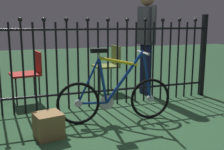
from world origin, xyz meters
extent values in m
plane|color=#254A2C|center=(0.00, 0.00, 0.00)|extent=(20.00, 20.00, 0.00)
cylinder|color=black|center=(-1.30, 0.66, 0.62)|extent=(0.03, 0.03, 1.24)
cylinder|color=black|center=(-1.15, 0.66, 0.62)|extent=(0.03, 0.03, 1.24)
sphere|color=black|center=(-1.15, 0.66, 1.27)|extent=(0.06, 0.06, 0.06)
cylinder|color=black|center=(-1.00, 0.66, 0.62)|extent=(0.03, 0.03, 1.24)
cylinder|color=black|center=(-0.85, 0.66, 0.62)|extent=(0.03, 0.03, 1.24)
sphere|color=black|center=(-0.85, 0.66, 1.27)|extent=(0.06, 0.06, 0.06)
cylinder|color=black|center=(-0.70, 0.66, 0.62)|extent=(0.03, 0.03, 1.24)
cylinder|color=black|center=(-0.55, 0.66, 0.62)|extent=(0.03, 0.03, 1.24)
sphere|color=black|center=(-0.55, 0.66, 1.27)|extent=(0.06, 0.06, 0.06)
cylinder|color=black|center=(-0.40, 0.66, 0.62)|extent=(0.03, 0.03, 1.24)
cylinder|color=black|center=(-0.24, 0.66, 0.62)|extent=(0.03, 0.03, 1.24)
sphere|color=black|center=(-0.24, 0.66, 1.27)|extent=(0.06, 0.06, 0.06)
cylinder|color=black|center=(-0.09, 0.66, 0.62)|extent=(0.03, 0.03, 1.24)
cylinder|color=black|center=(0.06, 0.66, 0.62)|extent=(0.03, 0.03, 1.24)
sphere|color=black|center=(0.06, 0.66, 1.27)|extent=(0.06, 0.06, 0.06)
cylinder|color=black|center=(0.21, 0.66, 0.62)|extent=(0.03, 0.03, 1.24)
cylinder|color=black|center=(0.36, 0.66, 0.62)|extent=(0.03, 0.03, 1.24)
sphere|color=black|center=(0.36, 0.66, 1.27)|extent=(0.06, 0.06, 0.06)
cylinder|color=black|center=(0.51, 0.66, 0.62)|extent=(0.03, 0.03, 1.24)
cylinder|color=black|center=(0.66, 0.66, 0.62)|extent=(0.03, 0.03, 1.24)
sphere|color=black|center=(0.66, 0.66, 1.27)|extent=(0.06, 0.06, 0.06)
cylinder|color=black|center=(0.81, 0.66, 0.62)|extent=(0.03, 0.03, 1.24)
cylinder|color=black|center=(0.96, 0.66, 0.62)|extent=(0.03, 0.03, 1.24)
sphere|color=black|center=(0.96, 0.66, 1.27)|extent=(0.06, 0.06, 0.06)
cylinder|color=black|center=(1.11, 0.66, 0.62)|extent=(0.03, 0.03, 1.24)
cylinder|color=black|center=(1.26, 0.66, 0.62)|extent=(0.03, 0.03, 1.24)
sphere|color=black|center=(1.26, 0.66, 1.27)|extent=(0.06, 0.06, 0.06)
cylinder|color=black|center=(1.41, 0.66, 0.62)|extent=(0.03, 0.03, 1.24)
cylinder|color=black|center=(1.56, 0.66, 0.62)|extent=(0.03, 0.03, 1.24)
sphere|color=black|center=(1.56, 0.66, 1.27)|extent=(0.06, 0.06, 0.06)
cylinder|color=black|center=(0.00, 0.66, 0.22)|extent=(3.50, 0.03, 0.03)
cylinder|color=black|center=(0.00, 0.66, 1.14)|extent=(3.50, 0.03, 0.03)
cube|color=black|center=(1.75, 0.66, 0.68)|extent=(0.07, 0.07, 1.37)
torus|color=black|center=(-0.55, 0.00, 0.27)|extent=(0.53, 0.10, 0.53)
cylinder|color=silver|center=(-0.55, 0.00, 0.27)|extent=(0.09, 0.04, 0.09)
torus|color=black|center=(0.37, -0.10, 0.27)|extent=(0.53, 0.10, 0.53)
cylinder|color=silver|center=(0.37, -0.10, 0.27)|extent=(0.09, 0.04, 0.09)
cylinder|color=navy|center=(0.03, -0.07, 0.57)|extent=(0.50, 0.09, 0.65)
cylinder|color=yellow|center=(-0.05, -0.06, 0.77)|extent=(0.49, 0.09, 0.14)
cylinder|color=navy|center=(-0.25, -0.03, 0.53)|extent=(0.13, 0.05, 0.57)
cylinder|color=navy|center=(-0.38, -0.02, 0.26)|extent=(0.36, 0.07, 0.04)
cylinder|color=navy|center=(-0.42, -0.01, 0.54)|extent=(0.28, 0.06, 0.56)
cylinder|color=navy|center=(0.32, -0.10, 0.58)|extent=(0.14, 0.05, 0.63)
cylinder|color=silver|center=(0.26, -0.09, 0.88)|extent=(0.03, 0.03, 0.02)
cylinder|color=silver|center=(0.26, -0.09, 0.87)|extent=(0.07, 0.40, 0.03)
cylinder|color=silver|center=(-0.29, -0.03, 0.85)|extent=(0.03, 0.03, 0.07)
cube|color=black|center=(-0.29, -0.03, 0.91)|extent=(0.21, 0.11, 0.05)
cylinder|color=silver|center=(-0.20, -0.04, 0.25)|extent=(0.18, 0.03, 0.18)
cylinder|color=black|center=(-1.25, 1.03, 0.22)|extent=(0.02, 0.02, 0.43)
cylinder|color=black|center=(-1.31, 1.37, 0.22)|extent=(0.02, 0.02, 0.43)
cylinder|color=black|center=(-0.92, 1.08, 0.22)|extent=(0.02, 0.02, 0.43)
cylinder|color=black|center=(-0.97, 1.42, 0.22)|extent=(0.02, 0.02, 0.43)
cube|color=#A51E19|center=(-1.11, 1.22, 0.45)|extent=(0.49, 0.49, 0.03)
cube|color=#A51E19|center=(-0.91, 1.25, 0.63)|extent=(0.09, 0.41, 0.33)
cylinder|color=black|center=(0.12, 1.28, 0.22)|extent=(0.02, 0.02, 0.45)
cylinder|color=black|center=(0.12, 1.61, 0.22)|extent=(0.02, 0.02, 0.45)
cylinder|color=black|center=(0.45, 1.29, 0.22)|extent=(0.02, 0.02, 0.45)
cylinder|color=black|center=(0.45, 1.62, 0.22)|extent=(0.02, 0.02, 0.45)
cube|color=olive|center=(0.29, 1.45, 0.46)|extent=(0.42, 0.42, 0.03)
cube|color=olive|center=(0.48, 1.46, 0.66)|extent=(0.04, 0.39, 0.34)
cylinder|color=#191E3F|center=(0.88, 0.95, 0.44)|extent=(0.11, 0.11, 0.87)
cylinder|color=#191E3F|center=(0.86, 1.11, 0.44)|extent=(0.11, 0.11, 0.87)
cube|color=#3F3F47|center=(0.87, 1.03, 1.18)|extent=(0.22, 0.32, 0.62)
cylinder|color=#3F3F47|center=(0.90, 0.83, 1.21)|extent=(0.08, 0.08, 0.59)
cylinder|color=#3F3F47|center=(0.84, 1.23, 1.21)|extent=(0.08, 0.08, 0.59)
cube|color=olive|center=(-0.95, -0.27, 0.14)|extent=(0.33, 0.33, 0.27)
camera|label=1|loc=(-1.25, -3.16, 1.23)|focal=43.95mm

